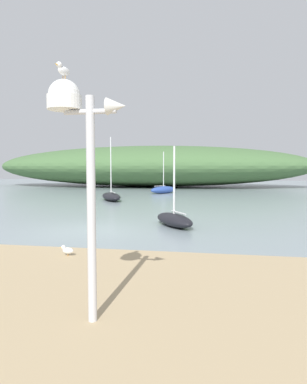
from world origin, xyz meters
TOP-DOWN VIEW (x-y plane):
  - ground_plane at (0.00, 0.00)m, footprint 120.00×120.00m
  - distant_hill at (-3.70, 32.75)m, footprint 43.19×15.80m
  - mast_structure at (2.78, -7.55)m, footprint 1.08×0.47m
  - seagull_on_radar at (2.63, -7.57)m, footprint 0.15×0.28m
  - sailboat_near_shore at (-2.74, 11.88)m, footprint 2.86×4.06m
  - sailboat_off_point at (0.08, 19.68)m, footprint 2.72×3.24m
  - sailboat_east_reach at (3.12, 1.50)m, footprint 2.22×2.81m
  - seagull_upper_strand at (1.16, -4.33)m, footprint 0.37×0.14m

SIDE VIEW (x-z plane):
  - ground_plane at x=0.00m, z-range 0.00..0.00m
  - sailboat_east_reach at x=3.12m, z-range -1.34..1.90m
  - sailboat_near_shore at x=-2.74m, z-range -2.03..2.66m
  - seagull_upper_strand at x=1.16m, z-range 0.21..0.47m
  - sailboat_off_point at x=0.08m, z-range -1.63..2.36m
  - distant_hill at x=-3.70m, z-range 0.00..5.45m
  - mast_structure at x=2.78m, z-range 1.22..4.53m
  - seagull_on_radar at x=2.63m, z-range 3.53..3.74m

